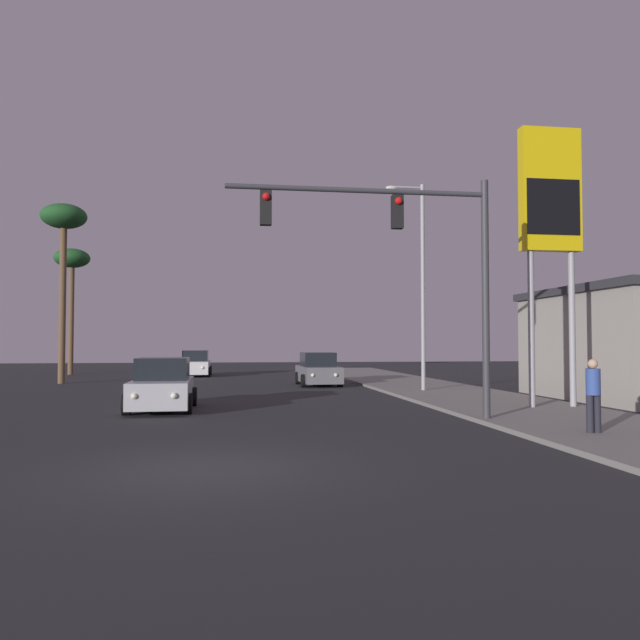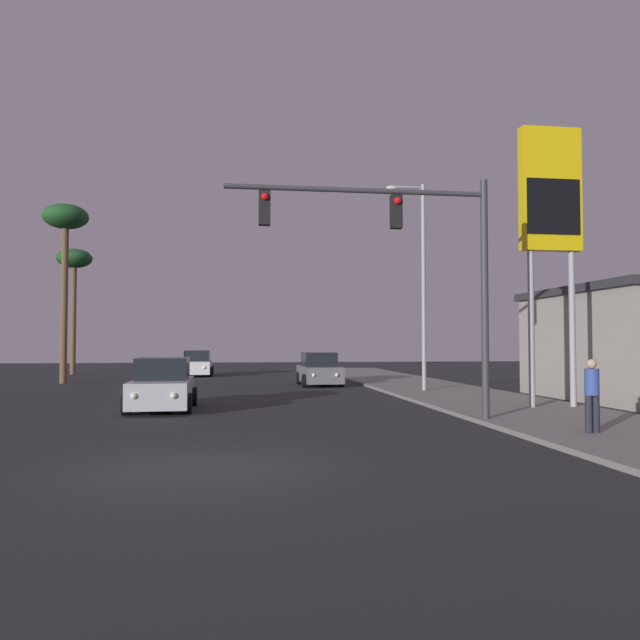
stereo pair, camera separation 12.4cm
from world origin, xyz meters
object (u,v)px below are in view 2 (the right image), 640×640
object	(u,v)px
palm_tree_far	(74,265)
palm_tree_mid	(65,228)
car_grey	(319,370)
street_lamp	(421,275)
car_white	(197,364)
car_silver	(162,386)
traffic_light_mast	(412,248)
pedestrian_on_sidewalk	(592,392)
gas_station_sign	(550,205)

from	to	relation	value
palm_tree_far	palm_tree_mid	bearing A→B (deg)	-78.82
car_grey	palm_tree_mid	world-z (taller)	palm_tree_mid
car_grey	street_lamp	world-z (taller)	street_lamp
car_grey	car_white	bearing A→B (deg)	-57.98
car_silver	traffic_light_mast	size ratio (longest dim) A/B	0.61
car_grey	palm_tree_mid	xyz separation A→B (m)	(-13.37, 3.31, 7.62)
pedestrian_on_sidewalk	palm_tree_far	size ratio (longest dim) A/B	0.19
car_grey	pedestrian_on_sidewalk	xyz separation A→B (m)	(3.75, -18.39, 0.27)
car_silver	palm_tree_far	size ratio (longest dim) A/B	0.50
car_white	street_lamp	distance (m)	19.17
traffic_light_mast	gas_station_sign	xyz separation A→B (m)	(5.36, 2.60, 1.90)
car_silver	car_white	size ratio (longest dim) A/B	1.00
palm_tree_far	palm_tree_mid	xyz separation A→B (m)	(1.98, -10.00, 0.83)
car_silver	traffic_light_mast	xyz separation A→B (m)	(7.02, -4.51, 3.96)
car_silver	street_lamp	bearing A→B (deg)	-152.70
car_grey	gas_station_sign	distance (m)	15.26
car_silver	palm_tree_far	bearing A→B (deg)	-71.18
car_white	street_lamp	xyz separation A→B (m)	(10.46, -15.46, 4.36)
traffic_light_mast	palm_tree_far	world-z (taller)	palm_tree_far
car_white	palm_tree_far	bearing A→B (deg)	-20.58
street_lamp	pedestrian_on_sidewalk	world-z (taller)	street_lamp
car_white	pedestrian_on_sidewalk	distance (m)	30.35
car_white	palm_tree_mid	world-z (taller)	palm_tree_mid
gas_station_sign	palm_tree_mid	distance (m)	25.12
car_grey	traffic_light_mast	world-z (taller)	traffic_light_mast
car_silver	gas_station_sign	world-z (taller)	gas_station_sign
palm_tree_far	traffic_light_mast	bearing A→B (deg)	-61.26
traffic_light_mast	street_lamp	bearing A→B (deg)	71.80
car_silver	car_grey	xyz separation A→B (m)	(6.60, 10.94, 0.00)
street_lamp	palm_tree_far	distance (m)	26.82
street_lamp	palm_tree_far	xyz separation A→B (m)	(-19.08, 18.68, 2.44)
gas_station_sign	palm_tree_far	bearing A→B (deg)	128.94
car_white	street_lamp	bearing A→B (deg)	124.00
street_lamp	palm_tree_far	world-z (taller)	street_lamp
car_grey	car_silver	bearing A→B (deg)	57.25
traffic_light_mast	palm_tree_mid	distance (m)	23.57
car_silver	pedestrian_on_sidewalk	distance (m)	12.75
pedestrian_on_sidewalk	palm_tree_far	distance (m)	37.58
car_silver	palm_tree_far	xyz separation A→B (m)	(-8.75, 24.25, 6.79)
car_grey	palm_tree_far	world-z (taller)	palm_tree_far
palm_tree_far	palm_tree_mid	size ratio (longest dim) A/B	0.90
car_silver	gas_station_sign	bearing A→B (deg)	170.24
car_white	traffic_light_mast	xyz separation A→B (m)	(7.15, -25.54, 3.96)
street_lamp	pedestrian_on_sidewalk	bearing A→B (deg)	-89.94
car_silver	car_white	xyz separation A→B (m)	(-0.13, 21.03, 0.00)
car_grey	palm_tree_far	xyz separation A→B (m)	(-15.34, 13.31, 6.79)
palm_tree_mid	street_lamp	bearing A→B (deg)	-26.92
car_grey	palm_tree_far	distance (m)	21.42
pedestrian_on_sidewalk	palm_tree_mid	distance (m)	28.60
car_grey	car_white	world-z (taller)	same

